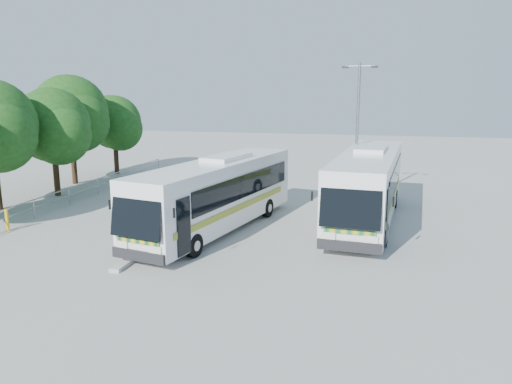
% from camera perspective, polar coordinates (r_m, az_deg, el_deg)
% --- Properties ---
extents(ground, '(100.00, 100.00, 0.00)m').
position_cam_1_polar(ground, '(23.01, -3.58, -4.48)').
color(ground, '#A0A09B').
rests_on(ground, ground).
extents(kerb_divider, '(0.40, 16.00, 0.15)m').
position_cam_1_polar(kerb_divider, '(25.53, -7.23, -2.73)').
color(kerb_divider, '#B2B2AD').
rests_on(kerb_divider, ground).
extents(railing, '(0.06, 22.00, 1.00)m').
position_cam_1_polar(railing, '(30.57, -19.57, 0.36)').
color(railing, gray).
rests_on(railing, ground).
extents(tree_far_c, '(4.97, 4.69, 6.49)m').
position_cam_1_polar(tree_far_c, '(32.21, -22.15, 7.06)').
color(tree_far_c, '#382314').
rests_on(tree_far_c, ground).
extents(tree_far_d, '(5.62, 5.30, 7.33)m').
position_cam_1_polar(tree_far_d, '(35.90, -20.36, 8.48)').
color(tree_far_d, '#382314').
rests_on(tree_far_d, ground).
extents(tree_far_e, '(4.54, 4.28, 5.92)m').
position_cam_1_polar(tree_far_e, '(39.44, -15.81, 7.65)').
color(tree_far_e, '#382314').
rests_on(tree_far_e, ground).
extents(coach_main, '(4.72, 11.72, 3.19)m').
position_cam_1_polar(coach_main, '(22.76, -4.50, -0.14)').
color(coach_main, silver).
rests_on(coach_main, ground).
extents(coach_adjacent, '(3.55, 12.39, 3.39)m').
position_cam_1_polar(coach_adjacent, '(24.83, 12.63, 0.87)').
color(coach_adjacent, silver).
rests_on(coach_adjacent, ground).
extents(lamppost, '(1.90, 0.41, 7.78)m').
position_cam_1_polar(lamppost, '(28.12, 11.50, 7.19)').
color(lamppost, gray).
rests_on(lamppost, ground).
extents(bollard, '(0.18, 0.18, 1.04)m').
position_cam_1_polar(bollard, '(25.52, -26.57, -2.89)').
color(bollard, '#EAA80D').
rests_on(bollard, ground).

